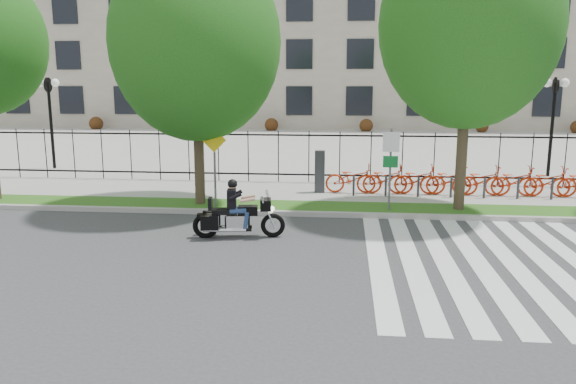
# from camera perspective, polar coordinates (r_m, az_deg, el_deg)

# --- Properties ---
(ground) EXTENTS (120.00, 120.00, 0.00)m
(ground) POSITION_cam_1_polar(r_m,az_deg,el_deg) (13.22, -0.50, -6.60)
(ground) COLOR #353537
(ground) RESTS_ON ground
(curb) EXTENTS (60.00, 0.20, 0.15)m
(curb) POSITION_cam_1_polar(r_m,az_deg,el_deg) (17.13, 1.00, -2.21)
(curb) COLOR #9F9D96
(curb) RESTS_ON ground
(grass_verge) EXTENTS (60.00, 1.50, 0.15)m
(grass_verge) POSITION_cam_1_polar(r_m,az_deg,el_deg) (17.96, 1.23, -1.59)
(grass_verge) COLOR #235214
(grass_verge) RESTS_ON ground
(sidewalk) EXTENTS (60.00, 3.50, 0.15)m
(sidewalk) POSITION_cam_1_polar(r_m,az_deg,el_deg) (20.40, 1.79, -0.06)
(sidewalk) COLOR #A2A098
(sidewalk) RESTS_ON ground
(plaza) EXTENTS (80.00, 34.00, 0.10)m
(plaza) POSITION_cam_1_polar(r_m,az_deg,el_deg) (37.75, 3.68, 5.02)
(plaza) COLOR #A2A098
(plaza) RESTS_ON ground
(crosswalk_stripes) EXTENTS (5.70, 8.00, 0.01)m
(crosswalk_stripes) POSITION_cam_1_polar(r_m,az_deg,el_deg) (13.59, 20.32, -6.79)
(crosswalk_stripes) COLOR silver
(crosswalk_stripes) RESTS_ON ground
(iron_fence) EXTENTS (30.00, 0.06, 2.00)m
(iron_fence) POSITION_cam_1_polar(r_m,az_deg,el_deg) (21.95, 2.13, 3.57)
(iron_fence) COLOR black
(iron_fence) RESTS_ON sidewalk
(office_building) EXTENTS (60.00, 21.90, 20.15)m
(office_building) POSITION_cam_1_polar(r_m,az_deg,el_deg) (57.76, 4.60, 16.95)
(office_building) COLOR gray
(office_building) RESTS_ON ground
(lamp_post_left) EXTENTS (1.06, 0.70, 4.25)m
(lamp_post_left) POSITION_cam_1_polar(r_m,az_deg,el_deg) (27.95, -23.09, 8.55)
(lamp_post_left) COLOR black
(lamp_post_left) RESTS_ON ground
(lamp_post_right) EXTENTS (1.06, 0.70, 4.25)m
(lamp_post_right) POSITION_cam_1_polar(r_m,az_deg,el_deg) (26.00, 25.43, 8.24)
(lamp_post_right) COLOR black
(lamp_post_right) RESTS_ON ground
(street_tree_1) EXTENTS (5.31, 5.31, 8.13)m
(street_tree_1) POSITION_cam_1_polar(r_m,az_deg,el_deg) (18.12, -9.37, 14.75)
(street_tree_1) COLOR #35291D
(street_tree_1) RESTS_ON grass_verge
(street_tree_2) EXTENTS (5.28, 5.28, 8.54)m
(street_tree_2) POSITION_cam_1_polar(r_m,az_deg,el_deg) (17.90, 17.93, 15.79)
(street_tree_2) COLOR #35291D
(street_tree_2) RESTS_ON grass_verge
(bike_share_station) EXTENTS (11.17, 0.89, 1.50)m
(bike_share_station) POSITION_cam_1_polar(r_m,az_deg,el_deg) (20.54, 18.88, 1.11)
(bike_share_station) COLOR #2D2D33
(bike_share_station) RESTS_ON sidewalk
(sign_pole_regulatory) EXTENTS (0.50, 0.09, 2.50)m
(sign_pole_regulatory) POSITION_cam_1_polar(r_m,az_deg,el_deg) (17.30, 10.38, 3.35)
(sign_pole_regulatory) COLOR #59595B
(sign_pole_regulatory) RESTS_ON grass_verge
(sign_pole_warning) EXTENTS (0.78, 0.09, 2.49)m
(sign_pole_warning) POSITION_cam_1_polar(r_m,az_deg,el_deg) (17.72, -7.49, 3.62)
(sign_pole_warning) COLOR #59595B
(sign_pole_warning) RESTS_ON grass_verge
(motorcycle_rider) EXTENTS (2.42, 0.85, 1.87)m
(motorcycle_rider) POSITION_cam_1_polar(r_m,az_deg,el_deg) (14.74, -5.08, -2.27)
(motorcycle_rider) COLOR black
(motorcycle_rider) RESTS_ON ground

